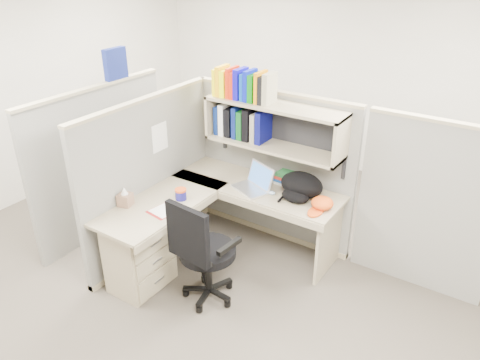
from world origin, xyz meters
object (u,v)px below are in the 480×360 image
Objects in this scene: snack_canister at (181,194)px; desk at (171,237)px; task_chair at (205,267)px; laptop at (251,178)px; backpack at (299,187)px.

desk is at bearing -78.37° from snack_canister.
desk is 0.49m from task_chair.
desk is at bearing -96.64° from laptop.
backpack is at bearing 34.02° from snack_canister.
desk is 4.92× the size of laptop.
backpack is (0.88, 0.85, 0.41)m from desk.
snack_canister is (-0.92, -0.62, -0.07)m from backpack.
backpack is 0.40× the size of task_chair.
task_chair reaches higher than backpack.
task_chair reaches higher than snack_canister.
snack_canister is at bearing -135.52° from backpack.
snack_canister is at bearing 147.09° from task_chair.
task_chair reaches higher than laptop.
backpack reaches higher than snack_canister.
backpack is at bearing 67.21° from task_chair.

